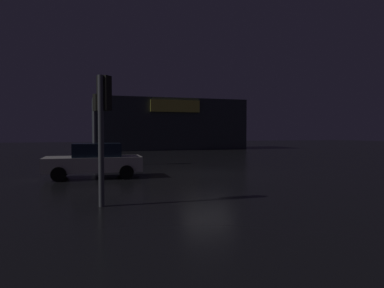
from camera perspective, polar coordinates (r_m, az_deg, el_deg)
The scene contains 5 objects.
ground_plane at distance 16.97m, azimuth 2.64°, elevation -4.95°, with size 120.00×120.00×0.00m, color black.
store_building at distance 41.97m, azimuth -4.01°, elevation 3.25°, with size 17.81×7.14×5.98m.
traffic_signal_main at distance 21.53m, azimuth -15.81°, elevation 4.56°, with size 0.42×0.43×4.36m.
traffic_signal_opposite at distance 9.75m, azimuth -14.59°, elevation 4.80°, with size 0.41×0.43×3.60m.
car_near at distance 15.92m, azimuth -15.99°, elevation -2.63°, with size 4.24×2.11×1.55m.
Camera 1 is at (-5.76, -15.83, 2.04)m, focal length 31.92 mm.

